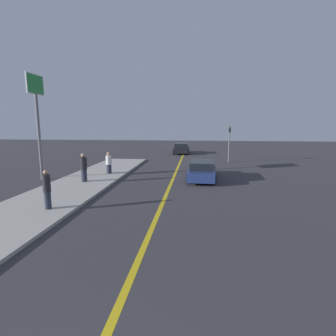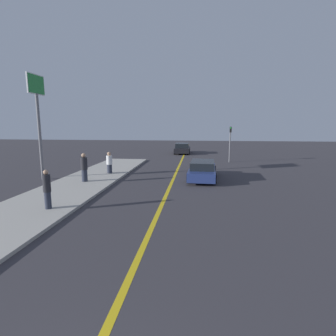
# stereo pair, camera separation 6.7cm
# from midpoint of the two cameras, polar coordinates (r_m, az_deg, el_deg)

# --- Properties ---
(road_center_line) EXTENTS (0.20, 60.00, 0.01)m
(road_center_line) POSITION_cam_midpoint_polar(r_m,az_deg,el_deg) (19.25, 1.56, -1.75)
(road_center_line) COLOR gold
(road_center_line) RESTS_ON ground_plane
(sidewalk_left) EXTENTS (3.92, 26.02, 0.13)m
(sidewalk_left) POSITION_cam_midpoint_polar(r_m,az_deg,el_deg) (16.02, -20.58, -4.45)
(sidewalk_left) COLOR #ADA89E
(sidewalk_left) RESTS_ON ground_plane
(car_near_right_lane) EXTENTS (2.07, 4.79, 1.29)m
(car_near_right_lane) POSITION_cam_midpoint_polar(r_m,az_deg,el_deg) (18.22, 7.59, -0.46)
(car_near_right_lane) COLOR navy
(car_near_right_lane) RESTS_ON ground_plane
(car_ahead_center) EXTENTS (2.07, 4.34, 1.34)m
(car_ahead_center) POSITION_cam_midpoint_polar(r_m,az_deg,el_deg) (34.13, 3.17, 4.28)
(car_ahead_center) COLOR black
(car_ahead_center) RESTS_ON ground_plane
(pedestrian_near_curb) EXTENTS (0.32, 0.32, 1.72)m
(pedestrian_near_curb) POSITION_cam_midpoint_polar(r_m,az_deg,el_deg) (12.45, -24.69, -4.22)
(pedestrian_near_curb) COLOR #282D3D
(pedestrian_near_curb) RESTS_ON sidewalk_left
(pedestrian_mid_group) EXTENTS (0.42, 0.42, 1.82)m
(pedestrian_mid_group) POSITION_cam_midpoint_polar(r_m,az_deg,el_deg) (17.52, -17.68, 0.11)
(pedestrian_mid_group) COLOR #282D3D
(pedestrian_mid_group) RESTS_ON sidewalk_left
(pedestrian_far_standing) EXTENTS (0.43, 0.43, 1.60)m
(pedestrian_far_standing) POSITION_cam_midpoint_polar(r_m,az_deg,el_deg) (20.05, -12.55, 1.13)
(pedestrian_far_standing) COLOR #282D3D
(pedestrian_far_standing) RESTS_ON sidewalk_left
(traffic_light) EXTENTS (0.18, 0.40, 3.51)m
(traffic_light) POSITION_cam_midpoint_polar(r_m,az_deg,el_deg) (26.73, 13.43, 5.89)
(traffic_light) COLOR slate
(traffic_light) RESTS_ON ground_plane
(roadside_sign) EXTENTS (0.20, 1.81, 6.97)m
(roadside_sign) POSITION_cam_midpoint_polar(r_m,az_deg,el_deg) (19.69, -26.50, 12.51)
(roadside_sign) COLOR slate
(roadside_sign) RESTS_ON ground_plane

